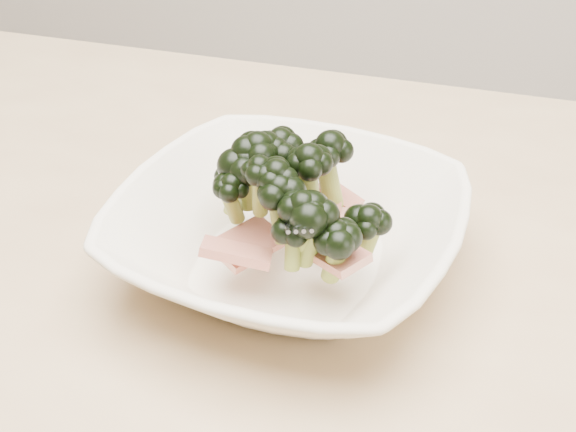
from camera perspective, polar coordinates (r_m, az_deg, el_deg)
name	(u,v)px	position (r m, az deg, el deg)	size (l,w,h in m)	color
dining_table	(255,375)	(0.69, -2.38, -11.22)	(1.20, 0.80, 0.75)	tan
broccoli_dish	(288,227)	(0.61, 0.00, -0.82)	(0.29, 0.29, 0.11)	silver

